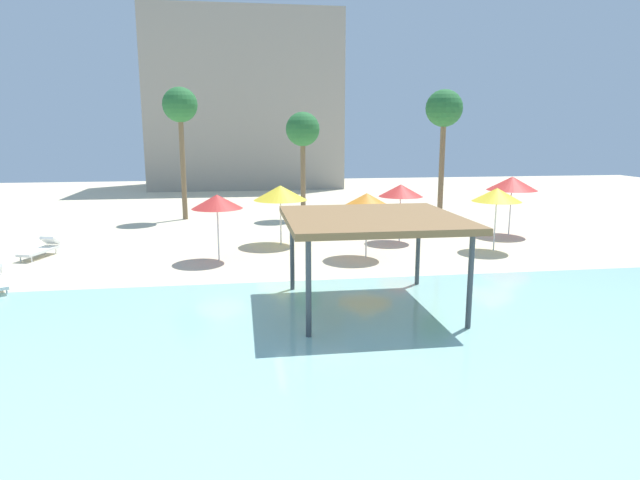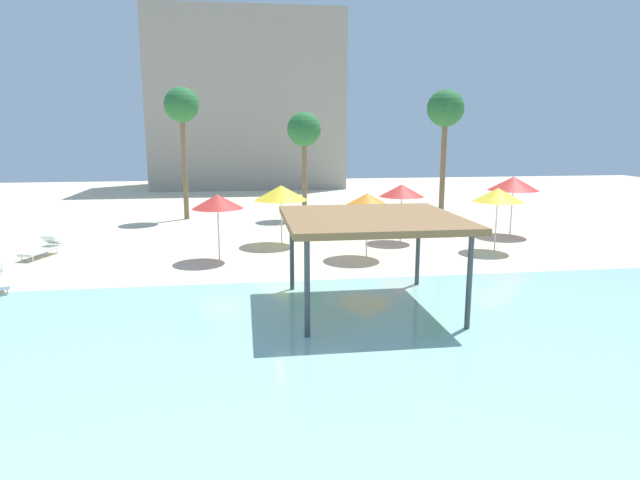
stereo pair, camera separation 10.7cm
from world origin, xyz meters
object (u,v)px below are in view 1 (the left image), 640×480
at_px(palm_tree_1, 444,112).
at_px(beach_umbrella_yellow_3, 497,195).
at_px(beach_umbrella_red_2, 512,183).
at_px(palm_tree_0, 303,132).
at_px(shade_pavilion, 372,221).
at_px(beach_umbrella_yellow_5, 280,193).
at_px(palm_tree_2, 180,109).
at_px(beach_umbrella_orange_0, 367,201).
at_px(beach_umbrella_red_1, 401,191).
at_px(beach_umbrella_red_4, 217,202).
at_px(lounge_chair_0, 41,249).

bearing_deg(palm_tree_1, beach_umbrella_yellow_3, -90.16).
height_order(beach_umbrella_red_2, palm_tree_0, palm_tree_0).
height_order(shade_pavilion, palm_tree_0, palm_tree_0).
relative_size(shade_pavilion, beach_umbrella_yellow_5, 1.83).
relative_size(palm_tree_1, palm_tree_2, 0.96).
bearing_deg(palm_tree_2, beach_umbrella_yellow_3, -37.00).
relative_size(beach_umbrella_orange_0, palm_tree_0, 0.43).
bearing_deg(beach_umbrella_red_2, palm_tree_2, 155.92).
relative_size(shade_pavilion, palm_tree_2, 0.66).
distance_m(beach_umbrella_red_1, palm_tree_0, 8.57).
distance_m(shade_pavilion, beach_umbrella_red_4, 7.90).
xyz_separation_m(shade_pavilion, beach_umbrella_red_1, (3.52, 9.06, -0.19)).
bearing_deg(beach_umbrella_red_1, palm_tree_0, 115.57).
bearing_deg(beach_umbrella_yellow_5, palm_tree_0, 75.84).
distance_m(beach_umbrella_orange_0, beach_umbrella_red_4, 5.75).
xyz_separation_m(beach_umbrella_yellow_3, beach_umbrella_red_4, (-11.35, -0.14, -0.05)).
bearing_deg(beach_umbrella_yellow_5, beach_umbrella_red_1, -1.01).
distance_m(beach_umbrella_yellow_5, palm_tree_2, 9.88).
bearing_deg(palm_tree_0, beach_umbrella_yellow_3, -54.76).
distance_m(shade_pavilion, palm_tree_1, 15.19).
bearing_deg(beach_umbrella_red_2, beach_umbrella_red_1, -172.56).
distance_m(beach_umbrella_red_1, lounge_chair_0, 15.14).
bearing_deg(palm_tree_1, beach_umbrella_orange_0, -128.98).
bearing_deg(shade_pavilion, palm_tree_2, 111.56).
bearing_deg(beach_umbrella_red_4, palm_tree_2, 102.08).
bearing_deg(palm_tree_1, beach_umbrella_red_1, -130.10).
xyz_separation_m(beach_umbrella_yellow_5, palm_tree_0, (1.84, 7.28, 2.59)).
height_order(beach_umbrella_red_4, palm_tree_2, palm_tree_2).
xyz_separation_m(palm_tree_0, palm_tree_1, (6.93, -3.34, 0.99)).
relative_size(beach_umbrella_yellow_5, lounge_chair_0, 1.31).
distance_m(shade_pavilion, beach_umbrella_red_2, 13.44).
xyz_separation_m(lounge_chair_0, palm_tree_1, (18.38, 4.98, 5.52)).
relative_size(beach_umbrella_red_2, beach_umbrella_red_4, 1.10).
xyz_separation_m(shade_pavilion, beach_umbrella_red_2, (9.19, 9.80, -0.02)).
height_order(lounge_chair_0, palm_tree_2, palm_tree_2).
distance_m(beach_umbrella_yellow_5, lounge_chair_0, 9.87).
bearing_deg(beach_umbrella_orange_0, shade_pavilion, -101.85).
xyz_separation_m(beach_umbrella_orange_0, palm_tree_0, (-1.30, 10.30, 2.62)).
xyz_separation_m(beach_umbrella_yellow_5, palm_tree_2, (-4.83, 7.73, 3.81)).
xyz_separation_m(beach_umbrella_red_2, beach_umbrella_yellow_5, (-11.03, -0.65, -0.19)).
bearing_deg(beach_umbrella_orange_0, palm_tree_0, 97.17).
relative_size(shade_pavilion, beach_umbrella_red_4, 1.86).
bearing_deg(lounge_chair_0, palm_tree_2, 169.99).
distance_m(beach_umbrella_orange_0, beach_umbrella_red_1, 3.68).
xyz_separation_m(beach_umbrella_red_2, palm_tree_1, (-2.27, 3.29, 3.38)).
bearing_deg(beach_umbrella_orange_0, beach_umbrella_yellow_5, 136.05).
bearing_deg(lounge_chair_0, beach_umbrella_red_4, 95.73).
xyz_separation_m(beach_umbrella_red_4, palm_tree_2, (-2.22, 10.37, 3.81)).
bearing_deg(beach_umbrella_orange_0, beach_umbrella_yellow_3, 5.33).
relative_size(beach_umbrella_orange_0, beach_umbrella_red_1, 0.99).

